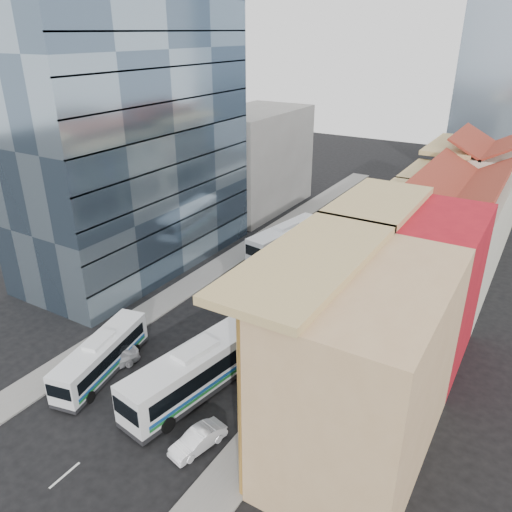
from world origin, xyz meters
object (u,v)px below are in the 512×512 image
Objects in this scene: shophouse_tan at (364,370)px; bus_left_far at (286,239)px; sedan_left at (109,360)px; sedan_right at (198,440)px; bus_left_near at (101,356)px; office_tower at (129,127)px; bus_right at (196,370)px.

shophouse_tan reaches higher than bus_left_far.
sedan_right is at bearing 5.23° from sedan_left.
bus_left_near is 11.15m from sedan_right.
bus_left_near is at bearing -178.57° from sedan_right.
office_tower is at bearing 155.70° from shophouse_tan.
shophouse_tan is 1.22× the size of bus_left_far.
shophouse_tan is 20.07m from bus_left_near.
bus_left_far is at bearing 121.27° from sedan_right.
bus_left_near is at bearing -171.63° from shophouse_tan.
bus_left_far is 2.97× the size of sedan_right.
bus_right is at bearing 2.28° from bus_left_near.
office_tower is 32.86m from sedan_right.
bus_left_far is at bearing 112.69° from bus_right.
bus_right reaches higher than bus_left_far.
office_tower is 21.16m from bus_left_far.
bus_left_far is 25.83m from bus_right.
bus_left_near is 2.51× the size of sedan_right.
bus_right is 5.56m from sedan_right.
bus_right is (6.13, -25.09, 0.12)m from bus_left_far.
office_tower is 3.09× the size of bus_left_near.
sedan_right is (10.82, -2.94, -0.14)m from sedan_left.
office_tower is 2.45× the size of bus_right.
sedan_right is at bearing -24.26° from bus_left_near.
office_tower is 7.75× the size of sedan_right.
bus_left_near reaches higher than sedan_right.
shophouse_tan is 3.04× the size of sedan_left.
sedan_right is (22.50, -19.17, -14.36)m from office_tower.
shophouse_tan is 0.47× the size of office_tower.
shophouse_tan reaches higher than bus_left_near.
sedan_left is at bearing -173.43° from shophouse_tan.
shophouse_tan is 11.30m from sedan_right.
shophouse_tan is at bearing -3.86° from bus_left_near.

